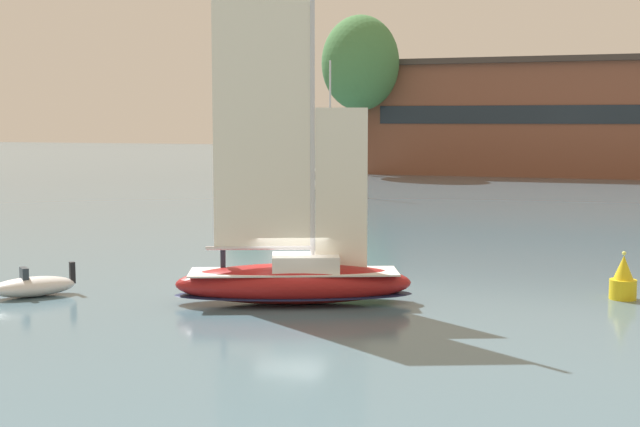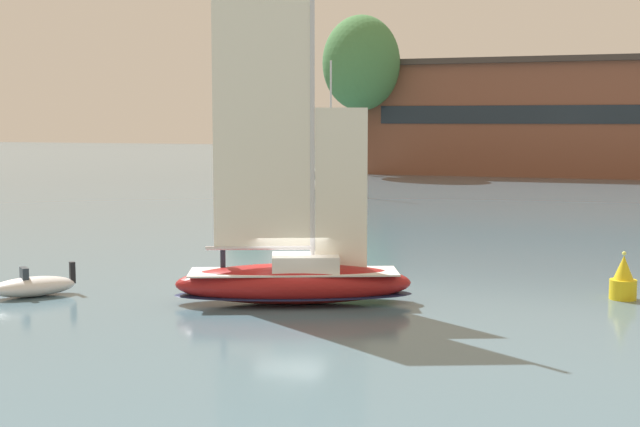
{
  "view_description": "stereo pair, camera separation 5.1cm",
  "coord_description": "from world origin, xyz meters",
  "views": [
    {
      "loc": [
        11.92,
        -30.96,
        6.91
      ],
      "look_at": [
        0.0,
        3.0,
        3.12
      ],
      "focal_mm": 50.0,
      "sensor_mm": 36.0,
      "label": 1
    },
    {
      "loc": [
        11.97,
        -30.95,
        6.91
      ],
      "look_at": [
        0.0,
        3.0,
        3.12
      ],
      "focal_mm": 50.0,
      "sensor_mm": 36.0,
      "label": 2
    }
  ],
  "objects": [
    {
      "name": "motor_tender",
      "position": [
        -10.14,
        -2.16,
        0.41
      ],
      "size": [
        3.11,
        3.31,
        1.25
      ],
      "color": "silver",
      "rests_on": "ground"
    },
    {
      "name": "channel_buoy",
      "position": [
        11.75,
        4.94,
        0.74
      ],
      "size": [
        1.03,
        1.03,
        1.87
      ],
      "color": "yellow",
      "rests_on": "ground"
    },
    {
      "name": "sailboat_moored_mid_channel",
      "position": [
        -25.47,
        59.82,
        0.79
      ],
      "size": [
        3.66,
        8.7,
        11.6
      ],
      "color": "white",
      "rests_on": "ground"
    },
    {
      "name": "sailboat_moored_near_marina",
      "position": [
        -15.15,
        47.69,
        0.84
      ],
      "size": [
        8.95,
        6.92,
        12.36
      ],
      "color": "silver",
      "rests_on": "ground"
    },
    {
      "name": "tree_shore_center",
      "position": [
        -36.2,
        77.0,
        8.89
      ],
      "size": [
        6.17,
        6.17,
        12.7
      ],
      "color": "brown",
      "rests_on": "ground"
    },
    {
      "name": "sailboat_main",
      "position": [
        0.01,
        0.0,
        1.0
      ],
      "size": [
        9.3,
        5.69,
        12.39
      ],
      "color": "maroon",
      "rests_on": "ground"
    },
    {
      "name": "waterfront_building",
      "position": [
        1.36,
        85.13,
        7.26
      ],
      "size": [
        44.92,
        15.0,
        14.44
      ],
      "color": "brown",
      "rests_on": "ground"
    },
    {
      "name": "ground_plane",
      "position": [
        0.0,
        0.0,
        0.0
      ],
      "size": [
        400.0,
        400.0,
        0.0
      ],
      "primitive_type": "plane",
      "color": "slate"
    },
    {
      "name": "tree_shore_left",
      "position": [
        -20.36,
        76.16,
        13.89
      ],
      "size": [
        9.64,
        9.64,
        19.85
      ],
      "color": "#4C3828",
      "rests_on": "ground"
    }
  ]
}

